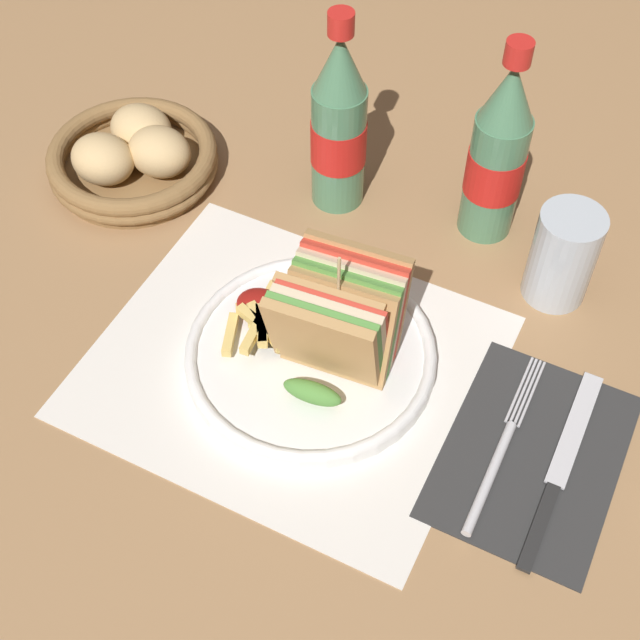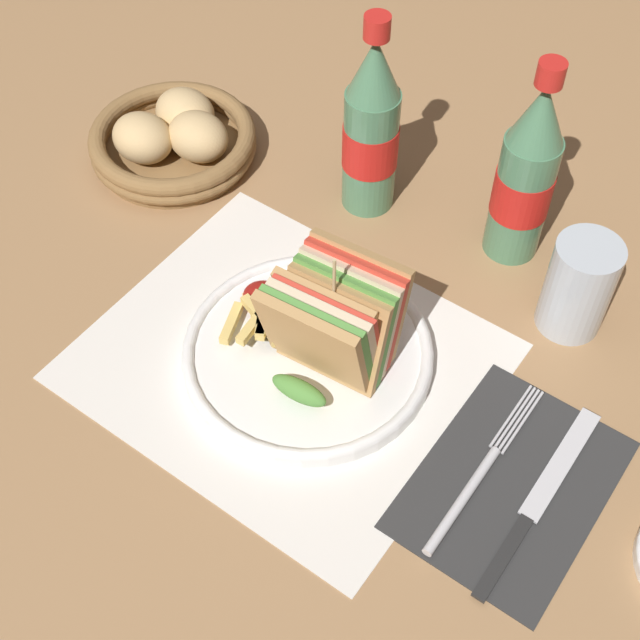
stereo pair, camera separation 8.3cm
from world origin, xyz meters
TOP-DOWN VIEW (x-y plane):
  - ground_plane at (0.00, 0.00)m, footprint 4.00×4.00m
  - placemat at (-0.03, -0.01)m, footprint 0.37×0.31m
  - plate_main at (-0.02, 0.01)m, footprint 0.24×0.24m
  - club_sandwich at (0.01, 0.01)m, footprint 0.11×0.12m
  - fries_pile at (-0.07, 0.01)m, footprint 0.10×0.10m
  - ketchup_blob at (-0.08, 0.02)m, footprint 0.05×0.04m
  - napkin at (0.21, -0.00)m, footprint 0.15×0.21m
  - fork at (0.18, -0.02)m, footprint 0.02×0.20m
  - knife at (0.23, -0.00)m, footprint 0.02×0.21m
  - coke_bottle_near at (-0.09, 0.22)m, footprint 0.06×0.06m
  - coke_bottle_far at (0.07, 0.25)m, footprint 0.06×0.06m
  - glass_near at (0.16, 0.19)m, footprint 0.06×0.06m
  - bread_basket at (-0.31, 0.15)m, footprint 0.19×0.19m

SIDE VIEW (x-z plane):
  - ground_plane at x=0.00m, z-range 0.00..0.00m
  - placemat at x=-0.03m, z-range 0.00..0.00m
  - napkin at x=0.21m, z-range 0.00..0.00m
  - knife at x=0.23m, z-range 0.00..0.01m
  - fork at x=0.18m, z-range 0.00..0.01m
  - plate_main at x=-0.02m, z-range 0.00..0.02m
  - bread_basket at x=-0.31m, z-range -0.01..0.06m
  - ketchup_blob at x=-0.08m, z-range 0.02..0.04m
  - fries_pile at x=-0.07m, z-range 0.02..0.04m
  - glass_near at x=0.16m, z-range 0.00..0.11m
  - club_sandwich at x=0.01m, z-range 0.00..0.14m
  - coke_bottle_near at x=-0.09m, z-range -0.02..0.21m
  - coke_bottle_far at x=0.07m, z-range -0.02..0.21m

